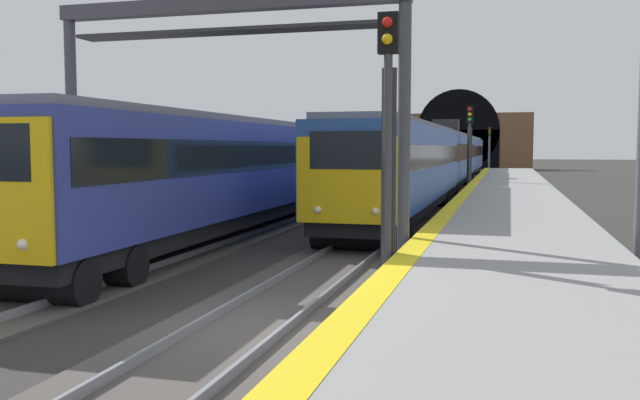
# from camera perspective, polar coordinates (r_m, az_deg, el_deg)

# --- Properties ---
(ground_plane) EXTENTS (320.00, 320.00, 0.00)m
(ground_plane) POSITION_cam_1_polar(r_m,az_deg,el_deg) (11.26, -6.12, -10.85)
(ground_plane) COLOR #302D2B
(platform_right) EXTENTS (112.00, 4.31, 0.97)m
(platform_right) POSITION_cam_1_polar(r_m,az_deg,el_deg) (10.40, 16.11, -9.54)
(platform_right) COLOR gray
(platform_right) RESTS_ON ground_plane
(platform_right_edge_strip) EXTENTS (112.00, 0.50, 0.01)m
(platform_right_edge_strip) POSITION_cam_1_polar(r_m,az_deg,el_deg) (10.43, 5.57, -6.58)
(platform_right_edge_strip) COLOR yellow
(platform_right_edge_strip) RESTS_ON platform_right
(track_main_line) EXTENTS (160.00, 3.02, 0.21)m
(track_main_line) POSITION_cam_1_polar(r_m,az_deg,el_deg) (11.25, -6.13, -10.65)
(track_main_line) COLOR #4C4742
(track_main_line) RESTS_ON ground_plane
(track_adjacent_line) EXTENTS (160.00, 2.88, 0.21)m
(track_adjacent_line) POSITION_cam_1_polar(r_m,az_deg,el_deg) (13.70, -25.30, -8.30)
(track_adjacent_line) COLOR #4C4742
(track_adjacent_line) RESTS_ON ground_plane
(train_main_approaching) EXTENTS (58.46, 2.96, 4.81)m
(train_main_approaching) POSITION_cam_1_polar(r_m,az_deg,el_deg) (46.83, 10.52, 3.51)
(train_main_approaching) COLOR #264C99
(train_main_approaching) RESTS_ON ground_plane
(train_adjacent_platform) EXTENTS (40.98, 3.02, 3.90)m
(train_adjacent_platform) POSITION_cam_1_polar(r_m,az_deg,el_deg) (31.45, -0.83, 3.14)
(train_adjacent_platform) COLOR navy
(train_adjacent_platform) RESTS_ON ground_plane
(railway_signal_near) EXTENTS (0.39, 0.38, 5.43)m
(railway_signal_near) POSITION_cam_1_polar(r_m,az_deg,el_deg) (12.70, 5.74, 5.35)
(railway_signal_near) COLOR #38383D
(railway_signal_near) RESTS_ON ground_plane
(railway_signal_mid) EXTENTS (0.39, 0.38, 5.38)m
(railway_signal_mid) POSITION_cam_1_polar(r_m,az_deg,el_deg) (41.05, 12.47, 4.77)
(railway_signal_mid) COLOR #38383D
(railway_signal_mid) RESTS_ON ground_plane
(railway_signal_far) EXTENTS (0.39, 0.38, 5.50)m
(railway_signal_far) POSITION_cam_1_polar(r_m,az_deg,el_deg) (88.01, 14.06, 4.58)
(railway_signal_far) COLOR #4C4C54
(railway_signal_far) RESTS_ON ground_plane
(overhead_signal_gantry) EXTENTS (0.70, 8.70, 6.46)m
(overhead_signal_gantry) POSITION_cam_1_polar(r_m,az_deg,el_deg) (16.34, -7.92, 11.34)
(overhead_signal_gantry) COLOR #3F3F47
(overhead_signal_gantry) RESTS_ON ground_plane
(tunnel_portal) EXTENTS (2.16, 19.45, 10.89)m
(tunnel_portal) POSITION_cam_1_polar(r_m,az_deg,el_deg) (94.32, 11.56, 4.90)
(tunnel_portal) COLOR brown
(tunnel_portal) RESTS_ON ground_plane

